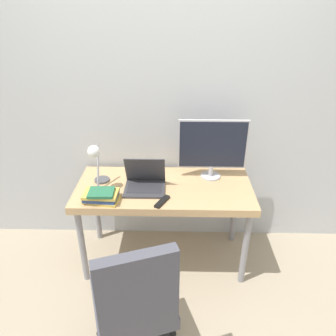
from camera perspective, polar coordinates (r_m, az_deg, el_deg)
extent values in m
plane|color=tan|center=(2.82, -0.83, -19.66)|extent=(12.00, 12.00, 0.00)
cube|color=silver|center=(2.71, -0.48, 11.27)|extent=(8.00, 0.05, 2.60)
cube|color=tan|center=(2.61, -0.69, -3.75)|extent=(1.39, 0.64, 0.06)
cylinder|color=gray|center=(2.71, -14.70, -13.02)|extent=(0.05, 0.05, 0.68)
cylinder|color=gray|center=(2.68, 13.26, -13.52)|extent=(0.05, 0.05, 0.68)
cylinder|color=gray|center=(3.11, -12.33, -6.82)|extent=(0.05, 0.05, 0.68)
cylinder|color=gray|center=(3.07, 11.51, -7.15)|extent=(0.05, 0.05, 0.68)
cube|color=#38383D|center=(2.54, -4.07, -3.65)|extent=(0.31, 0.25, 0.02)
cube|color=#2D2D33|center=(2.54, -4.08, -3.46)|extent=(0.26, 0.15, 0.00)
cube|color=#38383D|center=(2.55, -4.02, -0.32)|extent=(0.31, 0.11, 0.24)
cube|color=silver|center=(2.55, -4.02, -0.36)|extent=(0.28, 0.09, 0.21)
cylinder|color=#B7B7BC|center=(2.74, 7.41, -1.38)|extent=(0.16, 0.16, 0.01)
cylinder|color=#B7B7BC|center=(2.72, 7.47, -0.47)|extent=(0.04, 0.04, 0.09)
cube|color=#B7B7BC|center=(2.62, 7.78, 4.10)|extent=(0.55, 0.02, 0.41)
cube|color=black|center=(2.61, 7.80, 3.99)|extent=(0.52, 0.00, 0.38)
cylinder|color=#4C4C51|center=(2.71, -11.42, -2.04)|extent=(0.12, 0.12, 0.02)
cylinder|color=#99999E|center=(2.57, -12.08, 0.34)|extent=(0.02, 0.16, 0.32)
sphere|color=white|center=(2.44, -12.80, 2.82)|extent=(0.09, 0.09, 0.09)
sphere|color=black|center=(2.51, 0.82, -26.88)|extent=(0.05, 0.05, 0.05)
sphere|color=black|center=(2.63, -5.13, -23.53)|extent=(0.05, 0.05, 0.05)
cylinder|color=black|center=(2.55, -5.41, -25.82)|extent=(0.03, 0.26, 0.03)
sphere|color=black|center=(2.56, -11.73, -26.32)|extent=(0.05, 0.05, 0.05)
cylinder|color=#2D2D33|center=(2.31, -5.99, -25.45)|extent=(0.04, 0.04, 0.36)
cube|color=#4C4C56|center=(2.14, -6.30, -21.87)|extent=(0.58, 0.61, 0.09)
cube|color=#4C4C56|center=(1.78, -5.34, -20.75)|extent=(0.43, 0.20, 0.49)
cube|color=gold|center=(2.46, -11.49, -5.43)|extent=(0.28, 0.19, 0.02)
cube|color=#334C8C|center=(2.46, -11.56, -4.79)|extent=(0.25, 0.19, 0.03)
cube|color=gold|center=(2.43, -11.64, -4.42)|extent=(0.25, 0.18, 0.02)
cube|color=#286B47|center=(2.41, -11.56, -4.21)|extent=(0.19, 0.15, 0.02)
cube|color=black|center=(2.39, -1.03, -5.86)|extent=(0.11, 0.16, 0.02)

